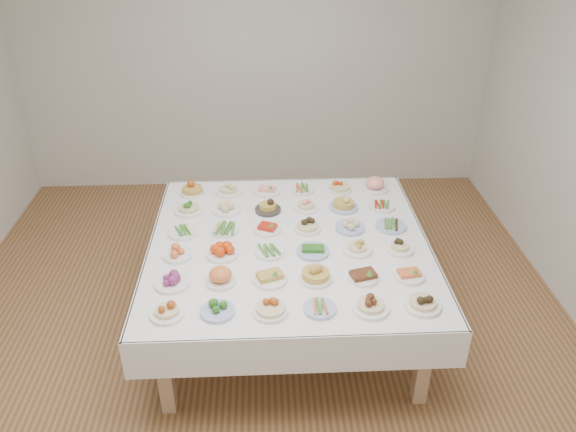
{
  "coord_description": "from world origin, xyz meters",
  "views": [
    {
      "loc": [
        0.07,
        -3.38,
        2.97
      ],
      "look_at": [
        0.24,
        0.19,
        0.88
      ],
      "focal_mm": 35.0,
      "sensor_mm": 36.0,
      "label": 1
    }
  ],
  "objects_px": {
    "dish_18": "(183,231)",
    "display_table": "(289,250)",
    "dish_0": "(166,308)",
    "dish_35": "(375,183)"
  },
  "relations": [
    {
      "from": "dish_18",
      "to": "display_table",
      "type": "bearing_deg",
      "value": -10.67
    },
    {
      "from": "display_table",
      "to": "dish_35",
      "type": "distance_m",
      "value": 1.1
    },
    {
      "from": "display_table",
      "to": "dish_0",
      "type": "height_order",
      "value": "dish_0"
    },
    {
      "from": "dish_0",
      "to": "dish_35",
      "type": "relative_size",
      "value": 0.99
    },
    {
      "from": "display_table",
      "to": "dish_0",
      "type": "bearing_deg",
      "value": -134.76
    },
    {
      "from": "dish_0",
      "to": "dish_35",
      "type": "height_order",
      "value": "dish_35"
    },
    {
      "from": "dish_18",
      "to": "dish_35",
      "type": "relative_size",
      "value": 0.94
    },
    {
      "from": "dish_0",
      "to": "dish_18",
      "type": "bearing_deg",
      "value": 90.63
    },
    {
      "from": "dish_0",
      "to": "dish_35",
      "type": "bearing_deg",
      "value": 45.29
    },
    {
      "from": "display_table",
      "to": "dish_18",
      "type": "distance_m",
      "value": 0.8
    }
  ]
}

